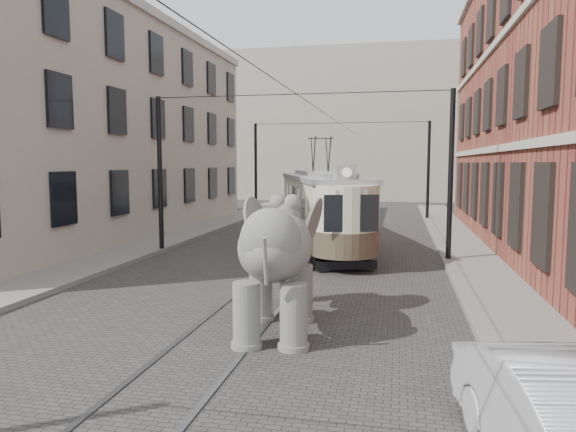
# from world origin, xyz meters

# --- Properties ---
(ground) EXTENTS (120.00, 120.00, 0.00)m
(ground) POSITION_xyz_m (0.00, 0.00, 0.00)
(ground) COLOR #3D3A38
(tram_rails) EXTENTS (1.54, 80.00, 0.02)m
(tram_rails) POSITION_xyz_m (0.00, 0.00, 0.01)
(tram_rails) COLOR slate
(tram_rails) RESTS_ON ground
(sidewalk_right) EXTENTS (2.00, 60.00, 0.15)m
(sidewalk_right) POSITION_xyz_m (6.00, 0.00, 0.07)
(sidewalk_right) COLOR slate
(sidewalk_right) RESTS_ON ground
(sidewalk_left) EXTENTS (2.00, 60.00, 0.15)m
(sidewalk_left) POSITION_xyz_m (-6.50, 0.00, 0.07)
(sidewalk_left) COLOR slate
(sidewalk_left) RESTS_ON ground
(stucco_building) EXTENTS (7.00, 24.00, 10.00)m
(stucco_building) POSITION_xyz_m (-11.00, 10.00, 5.00)
(stucco_building) COLOR #A19785
(stucco_building) RESTS_ON ground
(distant_block) EXTENTS (28.00, 10.00, 14.00)m
(distant_block) POSITION_xyz_m (0.00, 40.00, 7.00)
(distant_block) COLOR #A19785
(distant_block) RESTS_ON ground
(catenary) EXTENTS (11.00, 30.20, 6.00)m
(catenary) POSITION_xyz_m (-0.20, 5.00, 3.00)
(catenary) COLOR black
(catenary) RESTS_ON ground
(tram) EXTENTS (5.60, 11.64, 4.54)m
(tram) POSITION_xyz_m (0.23, 9.01, 2.27)
(tram) COLOR beige
(tram) RESTS_ON ground
(elephant) EXTENTS (2.96, 4.78, 2.78)m
(elephant) POSITION_xyz_m (1.04, -2.73, 1.39)
(elephant) COLOR slate
(elephant) RESTS_ON ground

